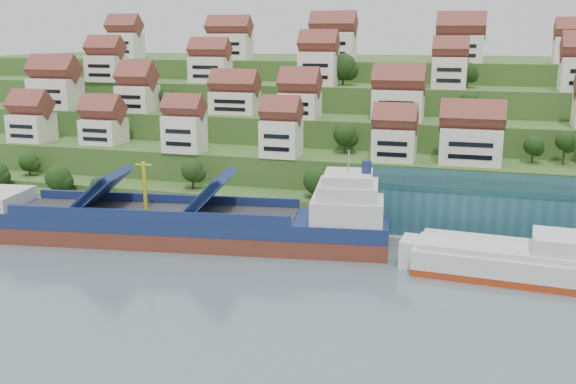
% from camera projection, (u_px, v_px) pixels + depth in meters
% --- Properties ---
extents(ground, '(300.00, 300.00, 0.00)m').
position_uv_depth(ground, '(227.00, 247.00, 120.84)').
color(ground, slate).
rests_on(ground, ground).
extents(quay, '(180.00, 14.00, 2.20)m').
position_uv_depth(quay, '(347.00, 228.00, 129.19)').
color(quay, gray).
rests_on(quay, ground).
extents(pebble_beach, '(45.00, 20.00, 1.00)m').
position_uv_depth(pebble_beach, '(11.00, 206.00, 147.49)').
color(pebble_beach, gray).
rests_on(pebble_beach, ground).
extents(hillside, '(260.00, 128.00, 31.00)m').
position_uv_depth(hillside, '(339.00, 121.00, 214.85)').
color(hillside, '#2D4C1E').
rests_on(hillside, ground).
extents(hillside_village, '(160.99, 63.44, 28.59)m').
position_uv_depth(hillside_village, '(306.00, 90.00, 172.00)').
color(hillside_village, white).
rests_on(hillside_village, ground).
extents(hillside_trees, '(137.15, 62.24, 30.70)m').
position_uv_depth(hillside_trees, '(258.00, 124.00, 161.49)').
color(hillside_trees, '#1C3913').
rests_on(hillside_trees, ground).
extents(warehouse, '(60.00, 15.00, 10.00)m').
position_uv_depth(warehouse, '(516.00, 208.00, 121.00)').
color(warehouse, '#224F5D').
rests_on(warehouse, quay).
extents(flagpole, '(1.28, 0.16, 8.00)m').
position_uv_depth(flagpole, '(333.00, 206.00, 123.64)').
color(flagpole, gray).
rests_on(flagpole, quay).
extents(cargo_ship, '(84.96, 24.34, 18.70)m').
position_uv_depth(cargo_ship, '(180.00, 225.00, 123.21)').
color(cargo_ship, '#602A1D').
rests_on(cargo_ship, ground).
extents(second_ship, '(30.87, 13.29, 8.74)m').
position_uv_depth(second_ship, '(512.00, 262.00, 105.78)').
color(second_ship, '#952D10').
rests_on(second_ship, ground).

